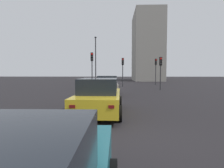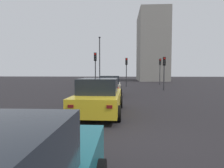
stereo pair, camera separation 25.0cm
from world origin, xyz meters
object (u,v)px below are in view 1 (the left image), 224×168
Objects in this scene: traffic_light_near_left at (123,66)px; street_lamp_kerbside at (96,56)px; traffic_light_far_left at (161,66)px; traffic_light_near_right at (156,66)px; traffic_light_far_right at (92,63)px; car_beige_right_lead at (107,86)px; car_yellow_right_second at (99,97)px.

traffic_light_near_left is 0.50× the size of street_lamp_kerbside.
traffic_light_far_left is 0.47× the size of street_lamp_kerbside.
traffic_light_near_left is 0.96× the size of traffic_light_near_right.
traffic_light_far_right is (-4.09, 3.48, 0.20)m from traffic_light_near_left.
traffic_light_near_right reaches higher than traffic_light_far_left.
traffic_light_near_right is (12.67, -6.55, 2.05)m from car_beige_right_lead.
car_yellow_right_second is 22.02m from street_lamp_kerbside.
traffic_light_far_right is at bearing 10.00° from car_yellow_right_second.
traffic_light_far_right is at bearing -43.25° from traffic_light_near_left.
car_yellow_right_second is at bearing -16.52° from traffic_light_near_right.
traffic_light_far_left is at bearing -6.22° from traffic_light_near_right.
traffic_light_far_right is at bearing -175.83° from street_lamp_kerbside.
car_beige_right_lead is at bearing 1.08° from car_yellow_right_second.
traffic_light_far_left is 12.81m from street_lamp_kerbside.
traffic_light_far_left reaches higher than car_yellow_right_second.
car_yellow_right_second is at bearing -172.95° from street_lamp_kerbside.
street_lamp_kerbside is (14.19, 2.63, 3.64)m from car_beige_right_lead.
traffic_light_near_right is (20.02, -6.51, 2.05)m from car_yellow_right_second.
traffic_light_near_left is 6.00m from traffic_light_far_left.
traffic_light_far_left is at bearing -23.83° from car_yellow_right_second.
traffic_light_far_right reaches higher than car_beige_right_lead.
traffic_light_far_left is at bearing -140.50° from street_lamp_kerbside.
street_lamp_kerbside is at bearing -144.31° from traffic_light_near_left.
car_yellow_right_second is 1.17× the size of traffic_light_far_right.
traffic_light_near_right is at bearing 123.49° from traffic_light_near_left.
street_lamp_kerbside reaches higher than car_yellow_right_second.
traffic_light_far_right is (-7.78, 8.50, 0.10)m from traffic_light_near_right.
street_lamp_kerbside is at bearing -97.95° from traffic_light_near_right.
traffic_light_far_left is at bearing -52.61° from car_beige_right_lead.
car_beige_right_lead is 7.22m from traffic_light_far_left.
traffic_light_far_left is at bearing 37.71° from traffic_light_near_left.
traffic_light_far_left is (11.77, -5.39, 1.77)m from car_yellow_right_second.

